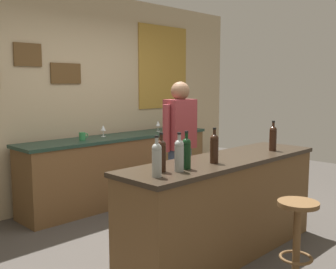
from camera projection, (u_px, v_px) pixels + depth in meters
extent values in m
plane|color=#423D38|center=(192.00, 242.00, 4.03)|extent=(10.00, 10.00, 0.00)
cube|color=tan|center=(78.00, 98.00, 5.28)|extent=(6.00, 0.06, 2.80)
cube|color=brown|center=(28.00, 55.00, 4.69)|extent=(0.34, 0.02, 0.27)
cube|color=brown|center=(66.00, 73.00, 5.06)|extent=(0.43, 0.02, 0.26)
cube|color=#A87F33|center=(163.00, 67.00, 6.27)|extent=(1.02, 0.02, 1.28)
cube|color=brown|center=(224.00, 209.00, 3.69)|extent=(2.22, 0.57, 0.88)
cube|color=#2D2319|center=(225.00, 160.00, 3.63)|extent=(2.26, 0.60, 0.04)
cube|color=brown|center=(121.00, 170.00, 5.41)|extent=(2.80, 0.53, 0.86)
cube|color=#1E382D|center=(120.00, 137.00, 5.35)|extent=(2.86, 0.56, 0.04)
cylinder|color=#384766|center=(186.00, 184.00, 4.66)|extent=(0.13, 0.13, 0.86)
cylinder|color=#384766|center=(174.00, 187.00, 4.52)|extent=(0.13, 0.13, 0.86)
cube|color=maroon|center=(180.00, 124.00, 4.50)|extent=(0.36, 0.20, 0.56)
sphere|color=brown|center=(180.00, 91.00, 4.45)|extent=(0.21, 0.21, 0.21)
cylinder|color=maroon|center=(193.00, 125.00, 4.66)|extent=(0.08, 0.08, 0.52)
cylinder|color=maroon|center=(166.00, 128.00, 4.35)|extent=(0.08, 0.08, 0.52)
cylinder|color=brown|center=(296.00, 245.00, 3.15)|extent=(0.06, 0.06, 0.65)
torus|color=brown|center=(296.00, 258.00, 3.16)|extent=(0.26, 0.26, 0.02)
cylinder|color=brown|center=(298.00, 204.00, 3.11)|extent=(0.32, 0.32, 0.03)
cylinder|color=#999E99|center=(157.00, 163.00, 2.89)|extent=(0.07, 0.07, 0.20)
sphere|color=#999E99|center=(157.00, 148.00, 2.87)|extent=(0.07, 0.07, 0.07)
cylinder|color=#999E99|center=(157.00, 144.00, 2.87)|extent=(0.03, 0.03, 0.09)
cylinder|color=black|center=(157.00, 136.00, 2.86)|extent=(0.03, 0.03, 0.02)
cylinder|color=black|center=(161.00, 159.00, 3.06)|extent=(0.07, 0.07, 0.20)
sphere|color=black|center=(161.00, 144.00, 3.04)|extent=(0.07, 0.07, 0.07)
cylinder|color=black|center=(161.00, 140.00, 3.04)|extent=(0.03, 0.03, 0.09)
cylinder|color=black|center=(161.00, 133.00, 3.03)|extent=(0.03, 0.03, 0.02)
cylinder|color=#999E99|center=(179.00, 159.00, 3.06)|extent=(0.07, 0.07, 0.20)
sphere|color=#999E99|center=(179.00, 144.00, 3.05)|extent=(0.07, 0.07, 0.07)
cylinder|color=#999E99|center=(179.00, 140.00, 3.05)|extent=(0.03, 0.03, 0.09)
cylinder|color=black|center=(179.00, 133.00, 3.04)|extent=(0.03, 0.03, 0.02)
cylinder|color=black|center=(186.00, 157.00, 3.15)|extent=(0.07, 0.07, 0.20)
sphere|color=black|center=(186.00, 143.00, 3.14)|extent=(0.07, 0.07, 0.07)
cylinder|color=black|center=(186.00, 139.00, 3.14)|extent=(0.03, 0.03, 0.09)
cylinder|color=black|center=(186.00, 132.00, 3.13)|extent=(0.03, 0.03, 0.02)
cylinder|color=black|center=(214.00, 152.00, 3.39)|extent=(0.07, 0.07, 0.20)
sphere|color=black|center=(214.00, 139.00, 3.37)|extent=(0.07, 0.07, 0.07)
cylinder|color=black|center=(214.00, 135.00, 3.37)|extent=(0.03, 0.03, 0.09)
cylinder|color=black|center=(215.00, 129.00, 3.36)|extent=(0.03, 0.03, 0.02)
cylinder|color=black|center=(273.00, 141.00, 4.01)|extent=(0.07, 0.07, 0.20)
sphere|color=black|center=(273.00, 130.00, 4.00)|extent=(0.07, 0.07, 0.07)
cylinder|color=black|center=(273.00, 127.00, 4.00)|extent=(0.03, 0.03, 0.09)
cylinder|color=black|center=(274.00, 121.00, 3.99)|extent=(0.03, 0.03, 0.02)
cylinder|color=silver|center=(103.00, 136.00, 5.25)|extent=(0.06, 0.06, 0.00)
cylinder|color=silver|center=(103.00, 133.00, 5.25)|extent=(0.01, 0.01, 0.07)
cone|color=silver|center=(103.00, 128.00, 5.24)|extent=(0.07, 0.07, 0.08)
cylinder|color=silver|center=(158.00, 131.00, 5.83)|extent=(0.06, 0.06, 0.00)
cylinder|color=silver|center=(158.00, 128.00, 5.82)|extent=(0.01, 0.01, 0.07)
cone|color=silver|center=(158.00, 123.00, 5.81)|extent=(0.07, 0.07, 0.08)
cylinder|color=silver|center=(175.00, 128.00, 6.22)|extent=(0.06, 0.06, 0.00)
cylinder|color=silver|center=(175.00, 126.00, 6.21)|extent=(0.01, 0.01, 0.07)
cone|color=silver|center=(175.00, 121.00, 6.20)|extent=(0.07, 0.07, 0.08)
cylinder|color=#338C4C|center=(82.00, 136.00, 4.92)|extent=(0.08, 0.08, 0.09)
torus|color=#338C4C|center=(86.00, 135.00, 4.96)|extent=(0.06, 0.01, 0.06)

